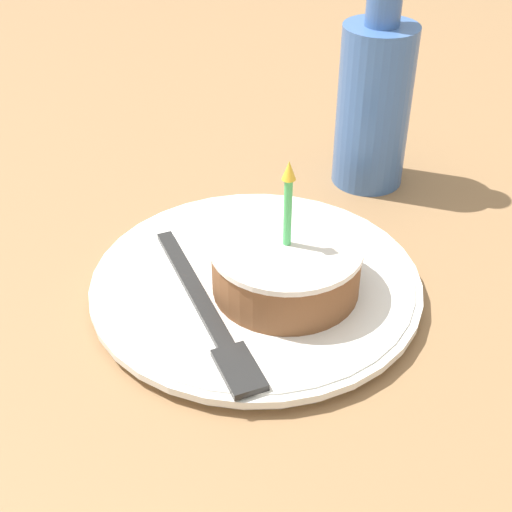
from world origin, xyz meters
name	(u,v)px	position (x,y,z in m)	size (l,w,h in m)	color
ground_plane	(217,302)	(0.00, 0.00, -0.02)	(2.40, 2.40, 0.04)	olive
plate	(256,284)	(0.02, -0.03, 0.01)	(0.26, 0.26, 0.01)	white
cake_slice	(286,266)	(0.03, -0.05, 0.04)	(0.11, 0.11, 0.11)	brown
fork	(209,315)	(-0.03, -0.05, 0.02)	(0.04, 0.19, 0.00)	#262626
bottle	(374,100)	(0.20, 0.07, 0.08)	(0.07, 0.07, 0.21)	#3F66A5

